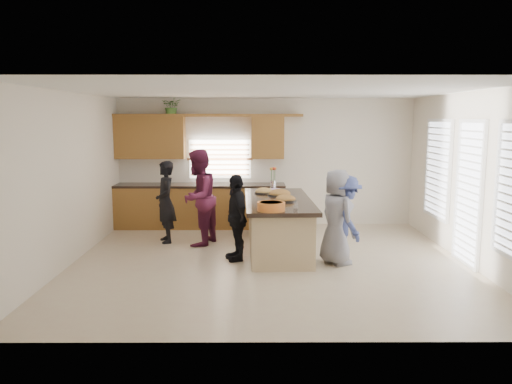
{
  "coord_description": "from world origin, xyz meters",
  "views": [
    {
      "loc": [
        -0.24,
        -8.04,
        2.38
      ],
      "look_at": [
        -0.21,
        0.2,
        1.15
      ],
      "focal_mm": 35.0,
      "sensor_mm": 36.0,
      "label": 1
    }
  ],
  "objects_px": {
    "woman_left_mid": "(198,198)",
    "woman_right_back": "(345,219)",
    "island": "(278,226)",
    "woman_right_front": "(337,217)",
    "woman_left_back": "(166,202)",
    "woman_left_front": "(236,217)",
    "salad_bowl": "(271,206)"
  },
  "relations": [
    {
      "from": "woman_right_back",
      "to": "woman_right_front",
      "type": "relative_size",
      "value": 0.94
    },
    {
      "from": "woman_left_back",
      "to": "woman_right_front",
      "type": "height_order",
      "value": "woman_left_back"
    },
    {
      "from": "woman_left_front",
      "to": "woman_right_front",
      "type": "xyz_separation_m",
      "value": [
        1.64,
        -0.23,
        0.05
      ]
    },
    {
      "from": "woman_left_front",
      "to": "woman_right_front",
      "type": "distance_m",
      "value": 1.66
    },
    {
      "from": "island",
      "to": "salad_bowl",
      "type": "relative_size",
      "value": 6.27
    },
    {
      "from": "woman_left_mid",
      "to": "woman_right_back",
      "type": "relative_size",
      "value": 1.23
    },
    {
      "from": "woman_left_mid",
      "to": "woman_right_back",
      "type": "bearing_deg",
      "value": 84.1
    },
    {
      "from": "woman_left_front",
      "to": "island",
      "type": "bearing_deg",
      "value": 110.71
    },
    {
      "from": "salad_bowl",
      "to": "woman_right_front",
      "type": "relative_size",
      "value": 0.28
    },
    {
      "from": "woman_left_back",
      "to": "woman_left_mid",
      "type": "height_order",
      "value": "woman_left_mid"
    },
    {
      "from": "island",
      "to": "woman_left_front",
      "type": "relative_size",
      "value": 1.88
    },
    {
      "from": "woman_right_front",
      "to": "salad_bowl",
      "type": "bearing_deg",
      "value": 83.19
    },
    {
      "from": "woman_left_back",
      "to": "woman_right_front",
      "type": "relative_size",
      "value": 1.01
    },
    {
      "from": "woman_left_back",
      "to": "woman_right_front",
      "type": "xyz_separation_m",
      "value": [
        3.04,
        -1.45,
        -0.01
      ]
    },
    {
      "from": "woman_left_front",
      "to": "woman_right_front",
      "type": "height_order",
      "value": "woman_right_front"
    },
    {
      "from": "island",
      "to": "woman_right_front",
      "type": "distance_m",
      "value": 1.25
    },
    {
      "from": "woman_left_mid",
      "to": "woman_right_front",
      "type": "xyz_separation_m",
      "value": [
        2.39,
        -1.23,
        -0.12
      ]
    },
    {
      "from": "island",
      "to": "woman_right_back",
      "type": "xyz_separation_m",
      "value": [
        1.07,
        -0.74,
        0.28
      ]
    },
    {
      "from": "salad_bowl",
      "to": "woman_left_back",
      "type": "height_order",
      "value": "woman_left_back"
    },
    {
      "from": "woman_left_back",
      "to": "woman_left_front",
      "type": "height_order",
      "value": "woman_left_back"
    },
    {
      "from": "salad_bowl",
      "to": "woman_left_back",
      "type": "relative_size",
      "value": 0.28
    },
    {
      "from": "island",
      "to": "woman_left_front",
      "type": "bearing_deg",
      "value": -144.28
    },
    {
      "from": "salad_bowl",
      "to": "woman_right_back",
      "type": "distance_m",
      "value": 1.32
    },
    {
      "from": "island",
      "to": "woman_left_back",
      "type": "relative_size",
      "value": 1.74
    },
    {
      "from": "woman_left_mid",
      "to": "island",
      "type": "bearing_deg",
      "value": 92.16
    },
    {
      "from": "salad_bowl",
      "to": "woman_right_back",
      "type": "xyz_separation_m",
      "value": [
        1.23,
        0.39,
        -0.29
      ]
    },
    {
      "from": "salad_bowl",
      "to": "woman_right_front",
      "type": "distance_m",
      "value": 1.16
    },
    {
      "from": "island",
      "to": "woman_left_back",
      "type": "distance_m",
      "value": 2.25
    },
    {
      "from": "woman_left_mid",
      "to": "woman_right_front",
      "type": "relative_size",
      "value": 1.16
    },
    {
      "from": "woman_left_mid",
      "to": "woman_left_back",
      "type": "bearing_deg",
      "value": -89.4
    },
    {
      "from": "island",
      "to": "woman_right_back",
      "type": "relative_size",
      "value": 1.86
    },
    {
      "from": "woman_left_back",
      "to": "woman_left_front",
      "type": "xyz_separation_m",
      "value": [
        1.4,
        -1.22,
        -0.06
      ]
    }
  ]
}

